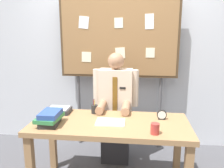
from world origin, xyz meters
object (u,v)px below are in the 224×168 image
object	(u,v)px
bulletin_board	(119,40)
open_notebook	(110,122)
paper_tray	(59,110)
desk	(110,131)
coffee_mug	(155,129)
desk_clock	(162,115)
pen_holder	(94,109)
person	(116,112)
book_stack	(50,118)

from	to	relation	value
bulletin_board	open_notebook	xyz separation A→B (m)	(0.01, -0.96, -0.77)
open_notebook	paper_tray	world-z (taller)	paper_tray
paper_tray	open_notebook	bearing A→B (deg)	-20.59
desk	coffee_mug	distance (m)	0.51
desk_clock	coffee_mug	size ratio (longest dim) A/B	1.02
coffee_mug	pen_holder	xyz separation A→B (m)	(-0.63, 0.47, 0.00)
pen_holder	paper_tray	world-z (taller)	pen_holder
desk	open_notebook	xyz separation A→B (m)	(0.01, -0.02, 0.10)
coffee_mug	desk	bearing A→B (deg)	151.21
person	open_notebook	size ratio (longest dim) A/B	4.85
person	pen_holder	distance (m)	0.41
coffee_mug	person	bearing A→B (deg)	118.10
paper_tray	bulletin_board	bearing A→B (deg)	50.38
desk	open_notebook	distance (m)	0.11
person	pen_holder	size ratio (longest dim) A/B	8.59
open_notebook	coffee_mug	distance (m)	0.47
desk	book_stack	bearing A→B (deg)	-166.68
desk	person	world-z (taller)	person
desk	bulletin_board	xyz separation A→B (m)	(-0.00, 0.94, 0.88)
desk	bulletin_board	size ratio (longest dim) A/B	0.76
book_stack	desk	bearing A→B (deg)	13.32
bulletin_board	pen_holder	xyz separation A→B (m)	(-0.20, -0.70, -0.73)
pen_holder	paper_tray	size ratio (longest dim) A/B	0.62
person	pen_holder	bearing A→B (deg)	-121.47
desk	paper_tray	xyz separation A→B (m)	(-0.60, 0.21, 0.13)
coffee_mug	open_notebook	bearing A→B (deg)	152.92
book_stack	open_notebook	size ratio (longest dim) A/B	1.07
book_stack	paper_tray	distance (m)	0.35
desk	pen_holder	world-z (taller)	pen_holder
open_notebook	desk_clock	bearing A→B (deg)	16.63
open_notebook	coffee_mug	world-z (taller)	coffee_mug
open_notebook	desk_clock	size ratio (longest dim) A/B	2.84
bulletin_board	coffee_mug	size ratio (longest dim) A/B	21.11
open_notebook	person	bearing A→B (deg)	90.71
person	book_stack	distance (m)	0.91
person	desk_clock	bearing A→B (deg)	-39.82
bulletin_board	paper_tray	xyz separation A→B (m)	(-0.60, -0.73, -0.75)
book_stack	pen_holder	xyz separation A→B (m)	(0.36, 0.37, -0.02)
pen_holder	desk	bearing A→B (deg)	-49.27
person	desk_clock	size ratio (longest dim) A/B	13.79
book_stack	open_notebook	world-z (taller)	book_stack
paper_tray	person	bearing A→B (deg)	30.47
person	book_stack	xyz separation A→B (m)	(-0.57, -0.70, 0.17)
desk	open_notebook	world-z (taller)	open_notebook
open_notebook	pen_holder	bearing A→B (deg)	129.41
desk_clock	paper_tray	bearing A→B (deg)	176.08
desk_clock	pen_holder	distance (m)	0.73
desk_clock	coffee_mug	world-z (taller)	desk_clock
desk_clock	coffee_mug	xyz separation A→B (m)	(-0.09, -0.37, 0.00)
person	paper_tray	distance (m)	0.71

